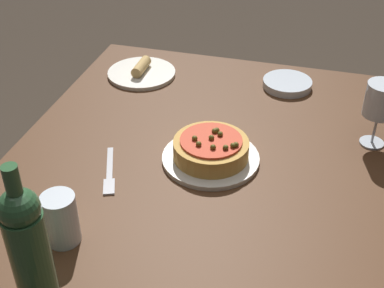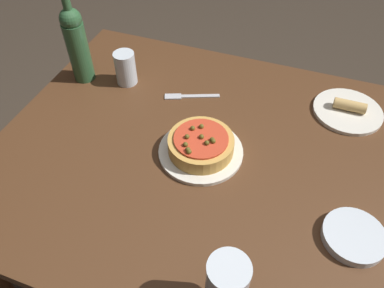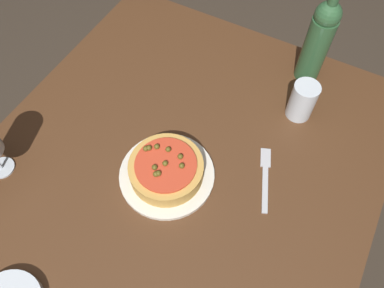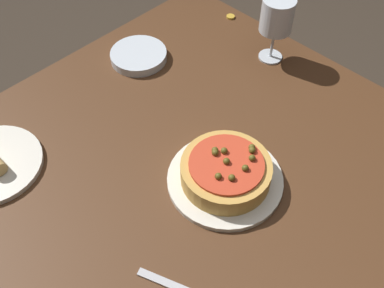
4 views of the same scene
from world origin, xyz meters
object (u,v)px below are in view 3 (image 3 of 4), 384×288
object	(u,v)px
water_cup	(302,101)
pizza	(166,169)
wine_bottle	(318,40)
dinner_plate	(167,175)
dining_table	(173,188)
fork	(265,175)

from	to	relation	value
water_cup	pizza	bearing A→B (deg)	-33.13
wine_bottle	water_cup	world-z (taller)	wine_bottle
pizza	dinner_plate	bearing A→B (deg)	69.19
dining_table	wine_bottle	world-z (taller)	wine_bottle
dining_table	water_cup	xyz separation A→B (m)	(-0.33, 0.22, 0.15)
dining_table	fork	xyz separation A→B (m)	(-0.11, 0.21, 0.09)
dinner_plate	wine_bottle	size ratio (longest dim) A/B	0.79
dinner_plate	water_cup	xyz separation A→B (m)	(-0.34, 0.22, 0.05)
wine_bottle	water_cup	distance (m)	0.17
wine_bottle	water_cup	xyz separation A→B (m)	(0.15, 0.03, -0.08)
wine_bottle	dinner_plate	bearing A→B (deg)	-21.65
dinner_plate	water_cup	world-z (taller)	water_cup
dinner_plate	fork	distance (m)	0.25
dinner_plate	pizza	xyz separation A→B (m)	(-0.00, -0.00, 0.03)
pizza	water_cup	world-z (taller)	water_cup
pizza	dining_table	bearing A→B (deg)	148.71
wine_bottle	water_cup	bearing A→B (deg)	10.71
pizza	water_cup	size ratio (longest dim) A/B	1.64
pizza	fork	xyz separation A→B (m)	(-0.12, 0.22, -0.03)
pizza	water_cup	xyz separation A→B (m)	(-0.34, 0.22, 0.02)
pizza	wine_bottle	world-z (taller)	wine_bottle
dinner_plate	wine_bottle	bearing A→B (deg)	158.35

